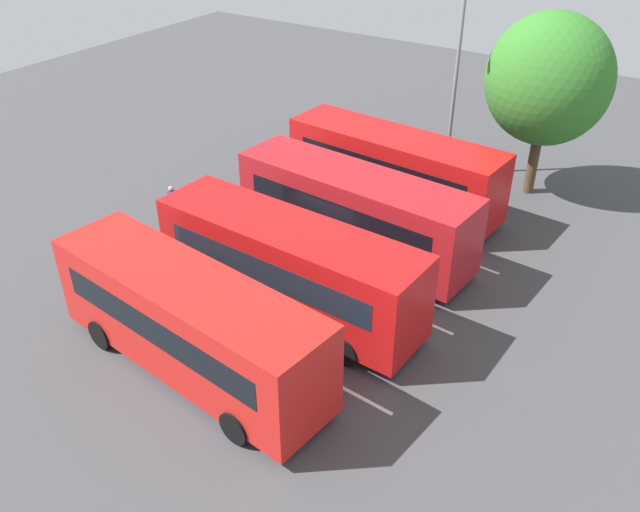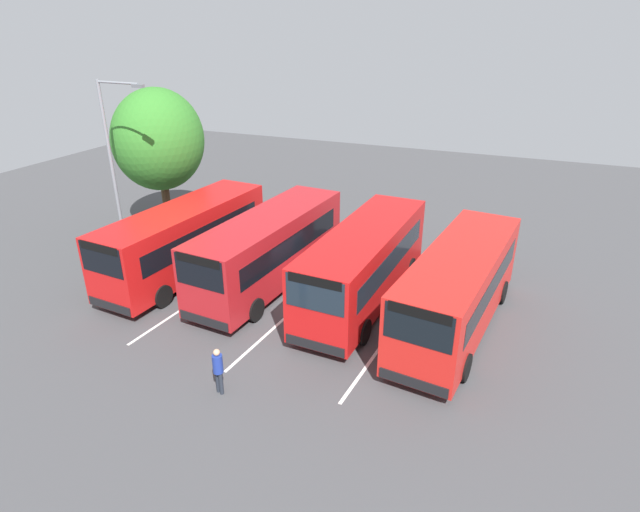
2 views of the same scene
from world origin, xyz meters
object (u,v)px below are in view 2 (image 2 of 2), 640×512
at_px(bus_center_right, 364,263).
at_px(depot_tree, 159,140).
at_px(street_lamp, 115,160).
at_px(bus_far_right, 458,287).
at_px(pedestrian, 218,368).
at_px(bus_center_left, 269,248).
at_px(bus_far_left, 185,238).

relative_size(bus_center_right, depot_tree, 1.21).
relative_size(bus_center_right, street_lamp, 1.11).
relative_size(bus_far_right, street_lamp, 1.12).
height_order(street_lamp, depot_tree, street_lamp).
bearing_deg(depot_tree, pedestrian, 43.42).
distance_m(bus_center_right, depot_tree, 13.77).
distance_m(bus_far_right, depot_tree, 17.60).
xyz_separation_m(street_lamp, depot_tree, (-3.83, -0.53, 0.18)).
bearing_deg(bus_far_right, bus_center_right, -93.43).
height_order(pedestrian, street_lamp, street_lamp).
bearing_deg(depot_tree, bus_center_right, 73.39).
bearing_deg(bus_center_left, bus_far_right, 90.56).
distance_m(street_lamp, depot_tree, 3.87).
distance_m(bus_center_right, bus_far_right, 3.94).
xyz_separation_m(bus_far_left, bus_center_right, (-0.60, 8.31, 0.00)).
distance_m(bus_far_left, pedestrian, 9.07).
relative_size(bus_center_left, depot_tree, 1.22).
bearing_deg(bus_far_right, bus_far_left, -83.70).
height_order(bus_far_left, bus_far_right, same).
distance_m(bus_far_left, depot_tree, 7.11).
bearing_deg(bus_far_left, street_lamp, -93.85).
relative_size(bus_center_right, bus_far_right, 0.99).
bearing_deg(bus_far_left, bus_center_left, 101.71).
height_order(bus_far_left, pedestrian, bus_far_left).
distance_m(bus_center_left, bus_far_right, 8.18).
relative_size(bus_far_left, bus_far_right, 0.99).
xyz_separation_m(bus_center_left, depot_tree, (-3.93, -8.54, 3.25)).
relative_size(street_lamp, depot_tree, 1.09).
height_order(bus_far_right, depot_tree, depot_tree).
bearing_deg(street_lamp, bus_center_left, 2.94).
bearing_deg(bus_center_right, depot_tree, -103.84).
bearing_deg(bus_center_right, bus_far_left, -83.07).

